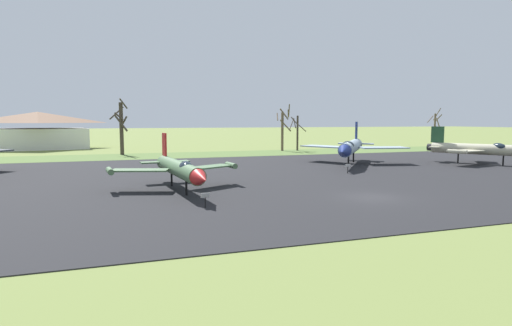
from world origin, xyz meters
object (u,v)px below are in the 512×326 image
(jet_fighter_front_right, at_px, (179,169))
(visitor_building, at_px, (38,131))
(info_placard_front_right, at_px, (205,198))
(info_placard_front_left, at_px, (348,168))
(jet_fighter_front_left, at_px, (351,147))
(jet_fighter_rear_center, at_px, (482,149))

(jet_fighter_front_right, bearing_deg, visitor_building, 107.81)
(info_placard_front_right, bearing_deg, info_placard_front_left, 34.32)
(visitor_building, bearing_deg, jet_fighter_front_right, -72.19)
(jet_fighter_front_left, height_order, info_placard_front_left, jet_fighter_front_left)
(jet_fighter_rear_center, bearing_deg, info_placard_front_left, -172.99)
(jet_fighter_front_right, xyz_separation_m, info_placard_front_right, (0.63, -6.92, -1.21))
(jet_fighter_front_right, bearing_deg, jet_fighter_rear_center, 11.31)
(jet_fighter_front_right, bearing_deg, info_placard_front_right, -84.76)
(info_placard_front_left, relative_size, info_placard_front_right, 1.03)
(jet_fighter_front_left, xyz_separation_m, visitor_building, (-43.09, 47.41, 1.33))
(jet_fighter_front_right, distance_m, visitor_building, 63.47)
(info_placard_front_left, height_order, visitor_building, visitor_building)
(info_placard_front_right, distance_m, jet_fighter_rear_center, 42.17)
(jet_fighter_front_right, relative_size, visitor_building, 0.66)
(info_placard_front_left, distance_m, info_placard_front_right, 21.83)
(info_placard_front_left, distance_m, jet_fighter_front_right, 19.46)
(info_placard_front_right, relative_size, visitor_building, 0.05)
(jet_fighter_front_left, height_order, jet_fighter_front_right, jet_fighter_front_left)
(jet_fighter_front_left, distance_m, info_placard_front_right, 30.51)
(info_placard_front_right, distance_m, visitor_building, 70.31)
(info_placard_front_left, distance_m, jet_fighter_rear_center, 21.59)
(info_placard_front_right, bearing_deg, visitor_building, 106.58)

